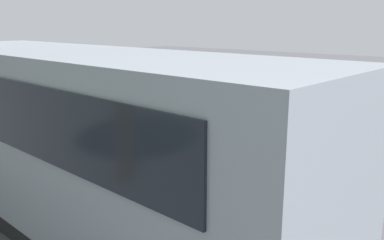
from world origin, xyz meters
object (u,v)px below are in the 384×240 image
(spectator_left, at_px, (210,142))
(traffic_cone, at_px, (236,133))
(spectator_far_left, at_px, (256,162))
(parked_motorcycle_silver, at_px, (163,165))
(stunt_motorcycle, at_px, (176,101))
(spectator_centre, at_px, (172,133))
(tour_bus, at_px, (84,144))
(spectator_right, at_px, (140,127))

(spectator_left, bearing_deg, traffic_cone, -65.15)
(spectator_far_left, distance_m, traffic_cone, 4.72)
(traffic_cone, bearing_deg, spectator_left, 114.85)
(parked_motorcycle_silver, distance_m, stunt_motorcycle, 5.21)
(spectator_left, xyz_separation_m, spectator_centre, (1.17, 0.05, 0.03))
(spectator_centre, height_order, parked_motorcycle_silver, spectator_centre)
(parked_motorcycle_silver, bearing_deg, spectator_far_left, -172.14)
(spectator_left, distance_m, spectator_centre, 1.17)
(spectator_left, xyz_separation_m, stunt_motorcycle, (4.13, -3.33, -0.04))
(tour_bus, distance_m, spectator_right, 3.75)
(spectator_left, relative_size, spectator_right, 1.02)
(tour_bus, bearing_deg, stunt_motorcycle, -59.79)
(parked_motorcycle_silver, xyz_separation_m, stunt_motorcycle, (3.27, -4.01, 0.52))
(spectator_left, bearing_deg, spectator_right, 0.15)
(spectator_left, distance_m, parked_motorcycle_silver, 1.23)
(spectator_far_left, distance_m, spectator_centre, 2.64)
(parked_motorcycle_silver, height_order, traffic_cone, parked_motorcycle_silver)
(spectator_far_left, bearing_deg, parked_motorcycle_silver, 7.86)
(tour_bus, relative_size, spectator_far_left, 5.56)
(spectator_far_left, xyz_separation_m, spectator_left, (1.45, -0.36, 0.05))
(parked_motorcycle_silver, bearing_deg, traffic_cone, -80.57)
(stunt_motorcycle, relative_size, traffic_cone, 3.11)
(spectator_centre, height_order, stunt_motorcycle, spectator_centre)
(tour_bus, distance_m, parked_motorcycle_silver, 2.74)
(spectator_left, relative_size, stunt_motorcycle, 0.89)
(stunt_motorcycle, bearing_deg, spectator_left, 141.07)
(parked_motorcycle_silver, bearing_deg, spectator_centre, -63.42)
(tour_bus, relative_size, traffic_cone, 14.83)
(spectator_right, bearing_deg, spectator_far_left, 174.70)
(spectator_right, height_order, traffic_cone, spectator_right)
(parked_motorcycle_silver, bearing_deg, spectator_left, -141.44)
(spectator_right, height_order, parked_motorcycle_silver, spectator_right)
(tour_bus, bearing_deg, spectator_far_left, -123.56)
(spectator_far_left, height_order, stunt_motorcycle, stunt_motorcycle)
(tour_bus, height_order, spectator_far_left, tour_bus)
(tour_bus, distance_m, spectator_far_left, 3.37)
(spectator_centre, distance_m, traffic_cone, 3.40)
(spectator_far_left, bearing_deg, tour_bus, 56.44)
(parked_motorcycle_silver, xyz_separation_m, traffic_cone, (0.65, -3.93, -0.18))
(parked_motorcycle_silver, relative_size, stunt_motorcycle, 1.05)
(spectator_centre, bearing_deg, spectator_right, -1.89)
(parked_motorcycle_silver, bearing_deg, stunt_motorcycle, -50.79)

